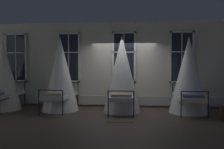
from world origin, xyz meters
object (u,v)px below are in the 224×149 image
Objects in this scene: cot_first at (3,75)px; cot_fourth at (189,76)px; cot_second at (60,75)px; cot_third at (122,75)px.

cot_fourth is (6.64, 0.05, -0.02)m from cot_first.
cot_second is at bearing 91.16° from cot_fourth.
cot_third is (2.22, -0.05, 0.01)m from cot_second.
cot_third is at bearing -90.12° from cot_second.
cot_second is 0.99× the size of cot_third.
cot_first is 0.99× the size of cot_third.
cot_first is 2.15m from cot_second.
cot_third is 2.28m from cot_fourth.
cot_second is at bearing 87.19° from cot_third.
cot_second is 4.49m from cot_fourth.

